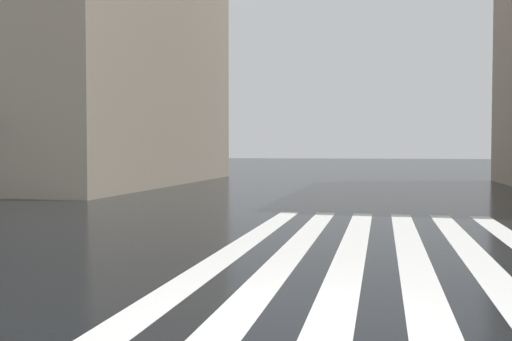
# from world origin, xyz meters

# --- Properties ---
(ground_plane) EXTENTS (220.00, 220.00, 0.00)m
(ground_plane) POSITION_xyz_m (0.00, 0.00, 0.00)
(ground_plane) COLOR black
(zebra_crossing) EXTENTS (13.00, 5.50, 0.01)m
(zebra_crossing) POSITION_xyz_m (4.00, -0.81, 0.00)
(zebra_crossing) COLOR silver
(zebra_crossing) RESTS_ON ground_plane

